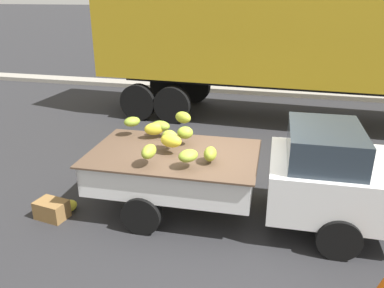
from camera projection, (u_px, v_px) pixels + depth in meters
The scene contains 6 objects.
ground at pixel (217, 211), 6.83m from camera, with size 220.00×220.00×0.00m, color #28282B.
curb_strip at pixel (258, 91), 14.79m from camera, with size 80.00×0.80×0.16m, color gray.
pickup_truck at pixel (293, 174), 6.21m from camera, with size 5.08×1.97×1.70m.
semi_trailer at pixel (305, 34), 10.70m from camera, with size 12.09×3.05×3.95m.
fallen_banana_bunch_near_tailgate at pixel (68, 206), 6.78m from camera, with size 0.33×0.27×0.20m, color gold.
produce_crate at pixel (52, 210), 6.57m from camera, with size 0.52×0.36×0.31m, color olive.
Camera 1 is at (0.99, -5.85, 3.61)m, focal length 36.02 mm.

